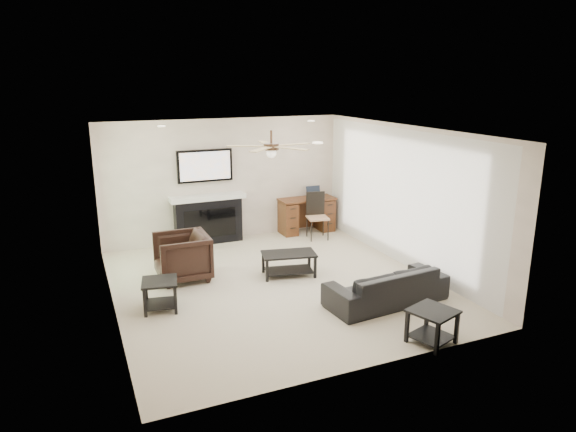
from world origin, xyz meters
The scene contains 10 objects.
room_shell centered at (0.19, 0.08, 1.68)m, with size 5.50×5.54×2.52m.
sofa centered at (1.28, -1.31, 0.27)m, with size 1.86×0.73×0.54m, color black.
armchair centered at (-1.32, 0.84, 0.39)m, with size 0.84×0.87×0.79m, color black.
coffee_table centered at (0.38, 0.29, 0.20)m, with size 0.90×0.50×0.40m, color black.
end_table_near centered at (1.13, -2.56, 0.23)m, with size 0.52×0.52×0.45m, color black.
end_table_left centered at (-1.87, -0.21, 0.23)m, with size 0.50×0.50×0.45m, color black.
fireplace_unit centered at (-0.41, 2.58, 0.95)m, with size 1.52×0.34×1.91m, color black.
desk centered at (1.76, 2.52, 0.38)m, with size 1.22×0.56×0.76m, color #441F11.
desk_chair centered at (1.76, 1.97, 0.48)m, with size 0.42×0.44×0.97m, color black.
laptop centered at (1.96, 2.50, 0.88)m, with size 0.33×0.24×0.23m, color black.
Camera 1 is at (-2.89, -7.28, 3.27)m, focal length 32.00 mm.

